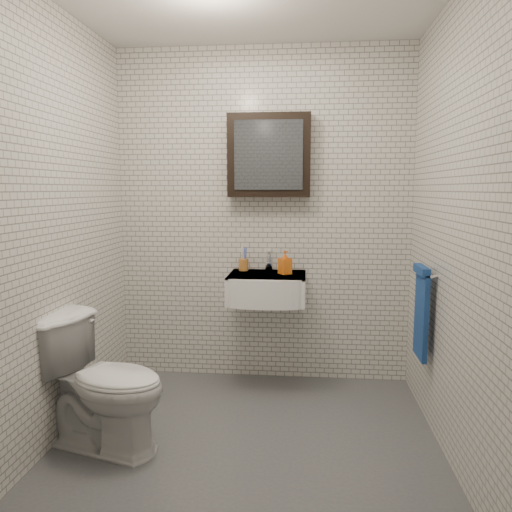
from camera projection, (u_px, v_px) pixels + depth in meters
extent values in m
cube|color=#4E5056|center=(248.00, 437.00, 2.94)|extent=(2.20, 2.00, 0.01)
cube|color=silver|center=(263.00, 217.00, 3.76)|extent=(2.20, 0.02, 2.50)
cube|color=silver|center=(216.00, 248.00, 1.79)|extent=(2.20, 0.02, 2.50)
cube|color=silver|center=(59.00, 225.00, 2.88)|extent=(0.02, 2.00, 2.50)
cube|color=silver|center=(452.00, 228.00, 2.67)|extent=(0.02, 2.00, 2.50)
cube|color=white|center=(267.00, 288.00, 3.60)|extent=(0.55, 0.45, 0.20)
cylinder|color=silver|center=(267.00, 275.00, 3.61)|extent=(0.31, 0.31, 0.02)
cylinder|color=silver|center=(267.00, 274.00, 3.61)|extent=(0.04, 0.04, 0.01)
cube|color=white|center=(267.00, 275.00, 3.59)|extent=(0.55, 0.45, 0.01)
cylinder|color=silver|center=(269.00, 267.00, 3.75)|extent=(0.06, 0.06, 0.06)
cylinder|color=silver|center=(269.00, 259.00, 3.74)|extent=(0.03, 0.03, 0.08)
cylinder|color=silver|center=(268.00, 256.00, 3.68)|extent=(0.02, 0.12, 0.02)
cube|color=silver|center=(269.00, 251.00, 3.76)|extent=(0.02, 0.09, 0.01)
cube|color=black|center=(269.00, 156.00, 3.63)|extent=(0.60, 0.14, 0.60)
cube|color=#3F444C|center=(268.00, 155.00, 3.56)|extent=(0.49, 0.01, 0.49)
cylinder|color=silver|center=(426.00, 273.00, 3.06)|extent=(0.02, 0.30, 0.02)
cylinder|color=silver|center=(424.00, 269.00, 3.19)|extent=(0.04, 0.02, 0.02)
cylinder|color=silver|center=(435.00, 276.00, 2.93)|extent=(0.04, 0.02, 0.02)
cube|color=#205D94|center=(421.00, 315.00, 3.10)|extent=(0.03, 0.26, 0.54)
cube|color=#205D94|center=(422.00, 270.00, 3.06)|extent=(0.05, 0.26, 0.05)
cylinder|color=#BB742E|center=(243.00, 265.00, 3.75)|extent=(0.09, 0.09, 0.09)
cylinder|color=white|center=(242.00, 257.00, 3.73)|extent=(0.02, 0.03, 0.17)
cylinder|color=#3E5BC6|center=(245.00, 258.00, 3.73)|extent=(0.01, 0.02, 0.15)
cylinder|color=white|center=(243.00, 256.00, 3.75)|extent=(0.02, 0.03, 0.18)
cylinder|color=#3E5BC6|center=(246.00, 257.00, 3.75)|extent=(0.02, 0.04, 0.16)
imported|color=orange|center=(285.00, 262.00, 3.59)|extent=(0.11, 0.11, 0.17)
imported|color=white|center=(103.00, 383.00, 2.80)|extent=(0.84, 0.63, 0.76)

